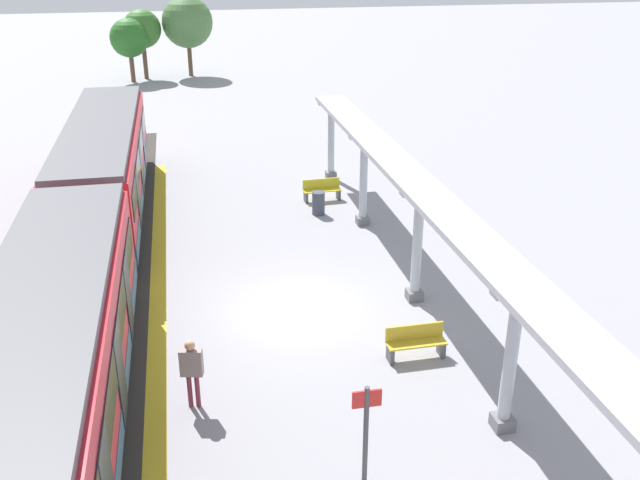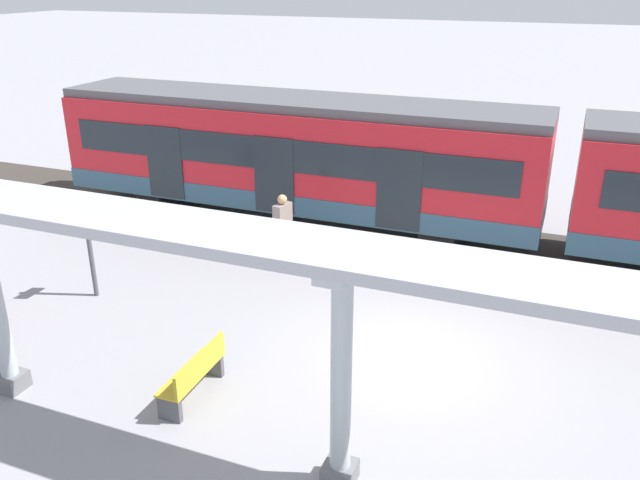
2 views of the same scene
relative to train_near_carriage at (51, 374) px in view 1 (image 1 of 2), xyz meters
name	(u,v)px [view 1 (image 1 of 2)]	position (x,y,z in m)	size (l,w,h in m)	color
ground_plane	(293,311)	(5.60, 4.71, -1.83)	(176.00, 176.00, 0.00)	gray
tactile_edge_strip	(157,324)	(1.84, 4.71, -1.83)	(0.49, 29.19, 0.01)	gold
trackbed	(87,332)	(-0.01, 4.71, -1.83)	(3.20, 41.19, 0.01)	#38332D
train_near_carriage	(51,374)	(0.00, 0.00, 0.00)	(2.65, 13.24, 3.48)	red
train_far_carriage	(105,165)	(0.00, 13.82, 0.00)	(2.65, 13.24, 3.48)	red
canopy_pillar_second	(510,361)	(9.15, -1.21, -0.12)	(1.10, 0.44, 3.37)	slate
canopy_pillar_third	(417,246)	(9.15, 4.68, -0.12)	(1.10, 0.44, 3.37)	slate
canopy_pillar_fourth	(364,180)	(9.15, 10.58, -0.12)	(1.10, 0.44, 3.37)	slate
canopy_pillar_fifth	(331,140)	(9.15, 16.00, -0.12)	(1.10, 0.44, 3.37)	slate
canopy_beam	(420,187)	(9.15, 4.72, 1.61)	(1.20, 23.38, 0.16)	#A8AAB2
bench_near_end	(322,190)	(8.20, 13.37, -1.39)	(1.52, 0.52, 0.86)	gold
bench_far_end	(415,341)	(8.20, 1.81, -1.39)	(1.51, 0.46, 0.86)	gold
trash_bin	(318,203)	(7.77, 11.89, -1.39)	(0.48, 0.48, 0.89)	#3D434F
platform_info_sign	(366,426)	(5.84, -2.18, -0.50)	(0.56, 0.10, 2.20)	#4C4C51
passenger_waiting_near_edge	(192,366)	(2.71, 0.87, -0.76)	(0.53, 0.32, 1.71)	maroon
tree_left_background	(129,38)	(-0.19, 40.26, 1.23)	(2.70, 2.70, 4.44)	brown
tree_right_background	(187,22)	(3.98, 41.89, 2.05)	(3.72, 3.72, 5.75)	brown
tree_centre_background	(142,29)	(0.71, 41.35, 1.70)	(2.74, 2.74, 4.93)	brown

